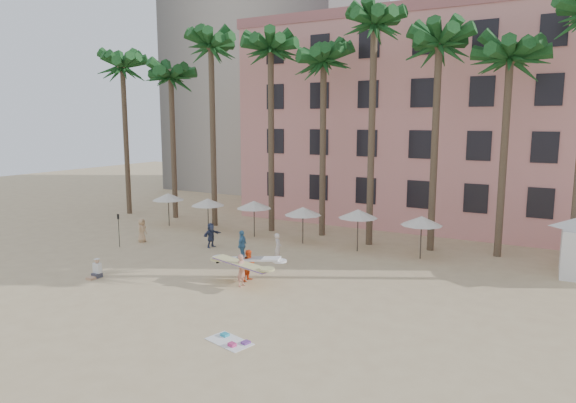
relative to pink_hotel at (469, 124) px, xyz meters
The scene contains 10 objects.
ground 28.09m from the pink_hotel, 105.07° to the right, with size 120.00×120.00×0.00m, color #D1B789.
pink_hotel is the anchor object (origin of this frame).
palm_row 13.71m from the pink_hotel, 120.56° to the right, with size 44.40×5.40×16.30m.
umbrella_row 17.73m from the pink_hotel, 126.53° to the right, with size 22.50×2.70×2.73m.
beach_towel 29.96m from the pink_hotel, 96.12° to the right, with size 1.99×1.40×0.14m.
carrier_yellow 24.94m from the pink_hotel, 105.71° to the right, with size 3.30×1.06×1.65m.
carrier_white 24.12m from the pink_hotel, 106.79° to the right, with size 3.34×1.64×1.65m.
beachgoers 23.01m from the pink_hotel, 123.88° to the right, with size 11.39×2.91×1.82m.
paddle 28.02m from the pink_hotel, 131.75° to the right, with size 0.18×0.04×2.23m.
seated_man 30.24m from the pink_hotel, 118.72° to the right, with size 0.45×0.78×1.02m.
Camera 1 is at (14.83, -17.65, 8.31)m, focal length 32.00 mm.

